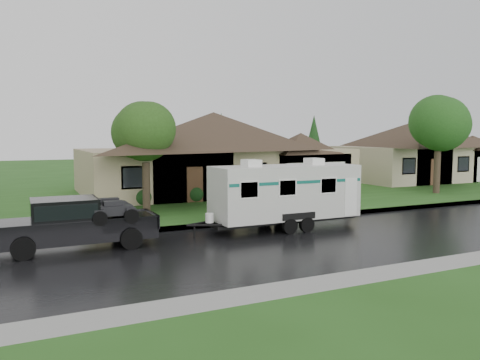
# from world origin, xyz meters

# --- Properties ---
(ground) EXTENTS (140.00, 140.00, 0.00)m
(ground) POSITION_xyz_m (0.00, 0.00, 0.00)
(ground) COLOR #26541A
(ground) RESTS_ON ground
(road) EXTENTS (140.00, 8.00, 0.01)m
(road) POSITION_xyz_m (0.00, -2.00, 0.01)
(road) COLOR black
(road) RESTS_ON ground
(curb) EXTENTS (140.00, 0.50, 0.15)m
(curb) POSITION_xyz_m (0.00, 2.25, 0.07)
(curb) COLOR gray
(curb) RESTS_ON ground
(lawn) EXTENTS (140.00, 26.00, 0.15)m
(lawn) POSITION_xyz_m (0.00, 15.00, 0.07)
(lawn) COLOR #26541A
(lawn) RESTS_ON ground
(house_main) EXTENTS (19.44, 10.80, 6.90)m
(house_main) POSITION_xyz_m (2.29, 13.84, 3.59)
(house_main) COLOR tan
(house_main) RESTS_ON lawn
(house_neighbor) EXTENTS (15.12, 9.72, 6.45)m
(house_neighbor) POSITION_xyz_m (22.27, 14.34, 3.32)
(house_neighbor) COLOR #B8AC89
(house_neighbor) RESTS_ON lawn
(tree_left_green) EXTENTS (3.51, 3.51, 5.81)m
(tree_left_green) POSITION_xyz_m (-4.64, 7.01, 4.18)
(tree_left_green) COLOR #382B1E
(tree_left_green) RESTS_ON lawn
(tree_right_green) EXTENTS (3.99, 3.99, 6.61)m
(tree_right_green) POSITION_xyz_m (15.33, 6.11, 4.74)
(tree_right_green) COLOR #382B1E
(tree_right_green) RESTS_ON lawn
(shrub_row) EXTENTS (13.60, 1.00, 1.00)m
(shrub_row) POSITION_xyz_m (2.00, 9.30, 0.65)
(shrub_row) COLOR #143814
(shrub_row) RESTS_ON lawn
(pickup_truck) EXTENTS (5.55, 2.11, 1.85)m
(pickup_truck) POSITION_xyz_m (-8.94, 0.46, 0.99)
(pickup_truck) COLOR black
(pickup_truck) RESTS_ON ground
(travel_trailer) EXTENTS (6.85, 2.41, 3.07)m
(travel_trailer) POSITION_xyz_m (-0.14, 0.46, 1.63)
(travel_trailer) COLOR beige
(travel_trailer) RESTS_ON ground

